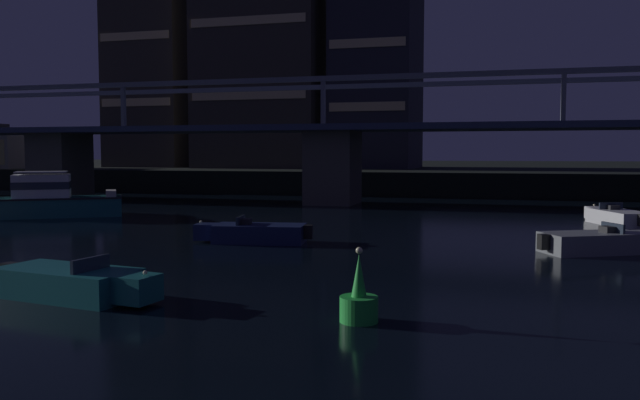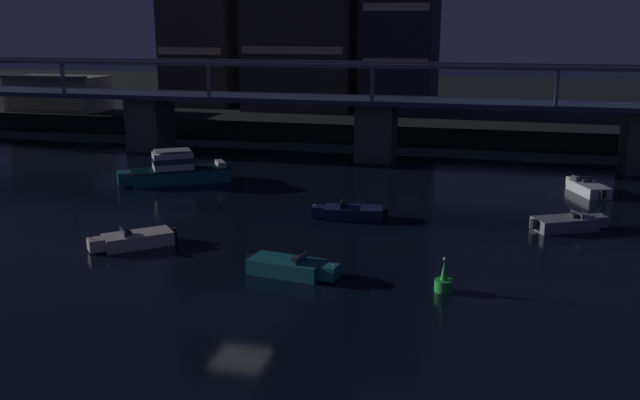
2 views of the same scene
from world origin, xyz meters
TOP-DOWN VIEW (x-y plane):
  - ground_plane at (0.00, 0.00)m, footprint 400.00×400.00m
  - far_riverbank at (0.00, 85.86)m, footprint 240.00×80.00m
  - river_bridge at (0.00, 37.85)m, footprint 103.12×6.40m
  - waterfront_pavilion at (-43.55, 49.76)m, footprint 12.40×7.40m
  - cabin_cruiser_near_left at (-14.47, 23.59)m, footprint 8.77×6.74m
  - speedboat_near_center at (15.95, 17.20)m, footprint 4.94×3.42m
  - speedboat_near_right at (0.99, 4.96)m, footprint 5.23×2.37m
  - speedboat_mid_left at (-9.34, 7.23)m, footprint 4.51×4.25m
  - speedboat_mid_center at (1.87, 16.34)m, footprint 5.23×2.34m
  - speedboat_far_left at (18.45, 28.04)m, footprint 3.06×5.10m
  - channel_buoy at (8.97, 4.58)m, footprint 0.90×0.90m

SIDE VIEW (x-z plane):
  - ground_plane at x=0.00m, z-range 0.00..0.00m
  - speedboat_near_center at x=15.95m, z-range -0.17..0.99m
  - speedboat_near_right at x=0.99m, z-range -0.17..0.99m
  - speedboat_mid_left at x=-9.34m, z-range -0.17..0.99m
  - speedboat_mid_center at x=1.87m, z-range -0.17..0.99m
  - speedboat_far_left at x=18.45m, z-range -0.17..0.99m
  - channel_buoy at x=8.97m, z-range -0.40..1.36m
  - cabin_cruiser_near_left at x=-14.47m, z-range -0.34..2.45m
  - far_riverbank at x=0.00m, z-range 0.00..2.20m
  - river_bridge at x=0.00m, z-range -0.51..8.87m
  - waterfront_pavilion at x=-43.55m, z-range 2.09..6.79m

